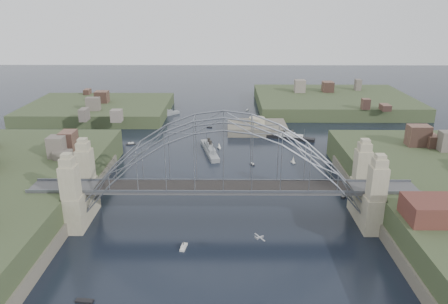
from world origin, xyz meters
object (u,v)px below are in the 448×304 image
Objects in this scene: fort_island at (257,132)px; ocean_liner at (288,137)px; bridge at (223,170)px; naval_cruiser_near at (210,150)px; naval_cruiser_far at (164,114)px.

fort_island is 14.25m from ocean_liner.
bridge is 72.14m from fort_island.
ocean_liner is (27.56, 14.77, -0.23)m from naval_cruiser_near.
naval_cruiser_far is 0.69× the size of ocean_liner.
naval_cruiser_near is (-16.88, -24.14, 1.28)m from fort_island.
bridge is 4.53× the size of ocean_liner.
naval_cruiser_near is 1.60× the size of naval_cruiser_far.
fort_island is (12.00, 70.00, -12.66)m from bridge.
bridge reaches higher than ocean_liner.
fort_island is 44.60m from naval_cruiser_far.
fort_island is 1.19× the size of ocean_liner.
bridge is 65.76m from ocean_liner.
naval_cruiser_near is 1.10× the size of ocean_liner.
fort_island reaches higher than ocean_liner.
bridge is at bearing -73.98° from naval_cruiser_far.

